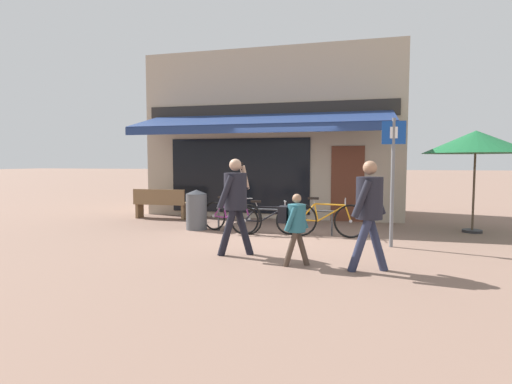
{
  "coord_description": "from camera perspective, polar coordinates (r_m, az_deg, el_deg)",
  "views": [
    {
      "loc": [
        1.75,
        -8.73,
        1.65
      ],
      "look_at": [
        -0.25,
        -0.94,
        1.05
      ],
      "focal_mm": 28.0,
      "sensor_mm": 36.0,
      "label": 1
    }
  ],
  "objects": [
    {
      "name": "bike_rack_rail",
      "position": [
        9.3,
        2.48,
        -3.07
      ],
      "size": [
        2.8,
        0.04,
        0.57
      ],
      "color": "#47494F",
      "rests_on": "ground_plane"
    },
    {
      "name": "park_bench",
      "position": [
        11.97,
        -13.45,
        -1.53
      ],
      "size": [
        1.61,
        0.48,
        0.87
      ],
      "rotation": [
        0.0,
        0.0,
        0.02
      ],
      "color": "brown",
      "rests_on": "ground_plane"
    },
    {
      "name": "bicycle_black",
      "position": [
        9.1,
        1.59,
        -3.92
      ],
      "size": [
        1.65,
        0.63,
        0.79
      ],
      "rotation": [
        -0.06,
        0.0,
        0.25
      ],
      "color": "black",
      "rests_on": "ground_plane"
    },
    {
      "name": "parking_sign",
      "position": [
        8.13,
        18.96,
        3.16
      ],
      "size": [
        0.44,
        0.07,
        2.5
      ],
      "color": "slate",
      "rests_on": "ground_plane"
    },
    {
      "name": "pedestrian_second_adult",
      "position": [
        6.24,
        15.87,
        -1.76
      ],
      "size": [
        0.62,
        0.6,
        1.69
      ],
      "rotation": [
        0.0,
        0.0,
        -0.1
      ],
      "color": "#282D47",
      "rests_on": "ground_plane"
    },
    {
      "name": "ground_plane",
      "position": [
        9.06,
        3.02,
        -6.23
      ],
      "size": [
        160.0,
        160.0,
        0.0
      ],
      "primitive_type": "plane",
      "color": "#846656"
    },
    {
      "name": "litter_bin",
      "position": [
        9.91,
        -8.5,
        -2.49
      ],
      "size": [
        0.52,
        0.52,
        0.98
      ],
      "color": "#515459",
      "rests_on": "ground_plane"
    },
    {
      "name": "bicycle_purple",
      "position": [
        9.44,
        -3.59,
        -3.49
      ],
      "size": [
        1.67,
        0.68,
        0.84
      ],
      "rotation": [
        -0.06,
        0.0,
        -0.33
      ],
      "color": "black",
      "rests_on": "ground_plane"
    },
    {
      "name": "shop_front",
      "position": [
        13.13,
        2.98,
        7.87
      ],
      "size": [
        7.71,
        4.81,
        4.95
      ],
      "color": "tan",
      "rests_on": "ground_plane"
    },
    {
      "name": "pedestrian_adult",
      "position": [
        7.05,
        -2.96,
        -0.65
      ],
      "size": [
        0.62,
        0.66,
        1.73
      ],
      "rotation": [
        0.0,
        0.0,
        -0.05
      ],
      "color": "black",
      "rests_on": "ground_plane"
    },
    {
      "name": "pedestrian_child",
      "position": [
        6.38,
        5.55,
        -4.2
      ],
      "size": [
        0.5,
        0.46,
        1.17
      ],
      "rotation": [
        0.0,
        0.0,
        -0.03
      ],
      "color": "#47382D",
      "rests_on": "ground_plane"
    },
    {
      "name": "bicycle_orange",
      "position": [
        8.99,
        9.85,
        -3.84
      ],
      "size": [
        1.83,
        0.52,
        0.9
      ],
      "rotation": [
        -0.16,
        0.0,
        0.02
      ],
      "color": "black",
      "rests_on": "ground_plane"
    },
    {
      "name": "cafe_parasol",
      "position": [
        10.63,
        28.89,
        6.23
      ],
      "size": [
        2.35,
        2.35,
        2.39
      ],
      "color": "#4C3D2D",
      "rests_on": "ground_plane"
    }
  ]
}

